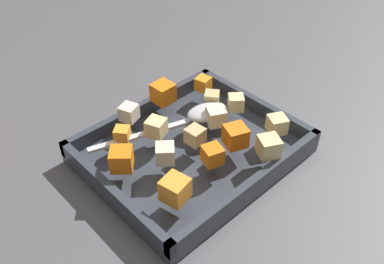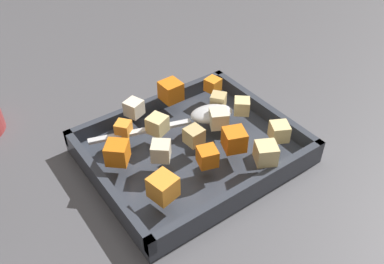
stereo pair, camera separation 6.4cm
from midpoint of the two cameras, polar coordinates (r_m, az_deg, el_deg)
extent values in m
plane|color=#4C4C51|center=(0.68, 0.59, -3.07)|extent=(4.00, 4.00, 0.00)
cube|color=#333842|center=(0.67, 2.74, -2.97)|extent=(0.32, 0.26, 0.01)
cube|color=#333842|center=(0.73, -3.20, 3.57)|extent=(0.32, 0.01, 0.03)
cube|color=#333842|center=(0.59, 10.31, -8.14)|extent=(0.32, 0.01, 0.03)
cube|color=#333842|center=(0.74, 12.18, 2.95)|extent=(0.01, 0.26, 0.03)
cube|color=#333842|center=(0.60, -8.94, -7.31)|extent=(0.01, 0.26, 0.03)
cube|color=orange|center=(0.59, 5.22, -3.50)|extent=(0.03, 0.03, 0.03)
cube|color=orange|center=(0.74, 5.35, 6.39)|extent=(0.03, 0.03, 0.02)
cube|color=orange|center=(0.62, 8.76, -1.16)|extent=(0.04, 0.04, 0.03)
cube|color=orange|center=(0.72, -0.37, 5.56)|extent=(0.03, 0.03, 0.03)
cube|color=orange|center=(0.60, -7.18, -3.02)|extent=(0.04, 0.04, 0.03)
cube|color=orange|center=(0.65, -6.64, 0.37)|extent=(0.03, 0.03, 0.02)
cube|color=orange|center=(0.55, -0.64, -7.73)|extent=(0.04, 0.04, 0.03)
cube|color=#E0CC89|center=(0.70, 9.48, 3.41)|extent=(0.04, 0.04, 0.03)
cube|color=tan|center=(0.63, 3.19, -0.64)|extent=(0.03, 0.03, 0.03)
cube|color=beige|center=(0.66, 6.45, 1.76)|extent=(0.04, 0.04, 0.03)
cube|color=#E0CC89|center=(0.66, 14.64, -0.05)|extent=(0.04, 0.04, 0.03)
cube|color=tan|center=(0.71, 6.23, 4.22)|extent=(0.03, 0.03, 0.02)
cube|color=#E0CC89|center=(0.65, -1.97, 0.92)|extent=(0.04, 0.04, 0.03)
cube|color=#E0CC89|center=(0.61, 13.08, -2.97)|extent=(0.04, 0.04, 0.03)
cube|color=beige|center=(0.60, -1.27, -2.75)|extent=(0.04, 0.04, 0.03)
cube|color=silver|center=(0.69, -5.35, 3.20)|extent=(0.03, 0.03, 0.03)
ellipsoid|color=silver|center=(0.68, 5.36, 2.44)|extent=(0.08, 0.06, 0.02)
cube|color=silver|center=(0.65, -4.28, -0.01)|extent=(0.16, 0.06, 0.01)
camera|label=1|loc=(0.03, -87.14, 2.38)|focal=38.87mm
camera|label=2|loc=(0.03, 92.86, -2.38)|focal=38.87mm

